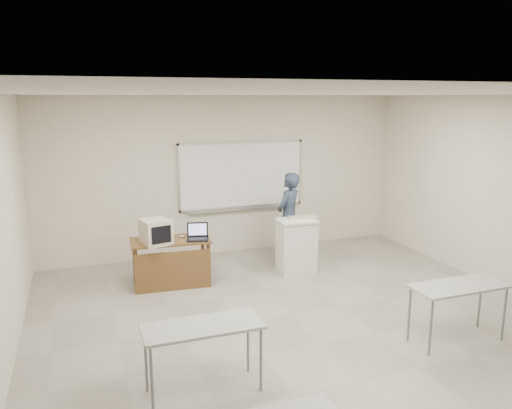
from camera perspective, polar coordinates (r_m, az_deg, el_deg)
name	(u,v)px	position (r m, az deg, el deg)	size (l,w,h in m)	color
floor	(321,343)	(6.42, 7.41, -15.47)	(7.00, 8.00, 0.01)	gray
whiteboard	(242,176)	(9.59, -1.63, 3.28)	(2.48, 0.10, 1.31)	white
student_desks	(388,343)	(5.09, 14.83, -15.03)	(4.40, 2.20, 0.73)	#AEAEA8
instructor_desk	(172,256)	(8.02, -9.56, -5.80)	(1.24, 0.62, 0.75)	brown
podium	(296,245)	(8.66, 4.64, -4.66)	(0.66, 0.48, 0.92)	silver
crt_monitor	(155,232)	(7.84, -11.45, -3.05)	(0.41, 0.46, 0.39)	#B5AA97
laptop	(197,236)	(7.99, -6.79, -3.55)	(0.34, 0.31, 0.25)	black
mouse	(182,236)	(8.13, -8.44, -3.63)	(0.09, 0.06, 0.04)	#929399
keyboard	(303,217)	(8.66, 5.38, -1.44)	(0.50, 0.17, 0.03)	#B5AA97
presenter	(289,216)	(9.19, 3.76, -1.37)	(0.60, 0.39, 1.63)	black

